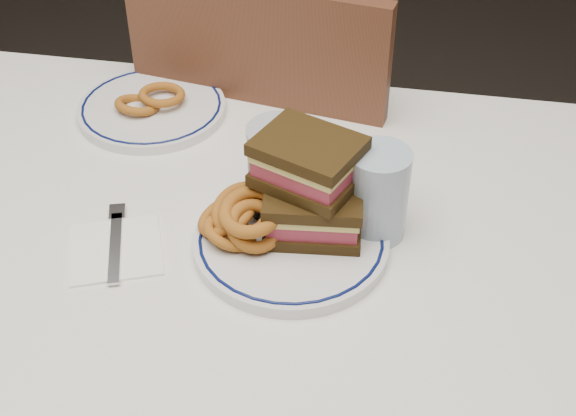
% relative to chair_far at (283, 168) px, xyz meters
% --- Properties ---
extents(dining_table, '(1.27, 0.87, 0.75)m').
position_rel_chair_far_xyz_m(dining_table, '(-0.11, -0.47, 0.13)').
color(dining_table, silver).
rests_on(dining_table, floor).
extents(chair_far, '(0.51, 0.51, 0.95)m').
position_rel_chair_far_xyz_m(chair_far, '(0.00, 0.00, 0.00)').
color(chair_far, '#422215').
rests_on(chair_far, floor).
extents(main_plate, '(0.26, 0.26, 0.02)m').
position_rel_chair_far_xyz_m(main_plate, '(0.10, -0.47, 0.24)').
color(main_plate, silver).
rests_on(main_plate, dining_table).
extents(reuben_sandwich, '(0.16, 0.14, 0.13)m').
position_rel_chair_far_xyz_m(reuben_sandwich, '(0.12, -0.44, 0.31)').
color(reuben_sandwich, black).
rests_on(reuben_sandwich, main_plate).
extents(onion_rings_main, '(0.13, 0.10, 0.08)m').
position_rel_chair_far_xyz_m(onion_rings_main, '(0.04, -0.48, 0.28)').
color(onion_rings_main, brown).
rests_on(onion_rings_main, main_plate).
extents(ketchup_ramekin, '(0.05, 0.05, 0.03)m').
position_rel_chair_far_xyz_m(ketchup_ramekin, '(0.05, -0.37, 0.27)').
color(ketchup_ramekin, silver).
rests_on(ketchup_ramekin, main_plate).
extents(beer_mug, '(0.13, 0.09, 0.15)m').
position_rel_chair_far_xyz_m(beer_mug, '(0.08, -0.41, 0.31)').
color(beer_mug, black).
rests_on(beer_mug, dining_table).
extents(water_glass, '(0.08, 0.08, 0.13)m').
position_rel_chair_far_xyz_m(water_glass, '(0.20, -0.42, 0.30)').
color(water_glass, '#94AABF').
rests_on(water_glass, dining_table).
extents(far_plate, '(0.24, 0.24, 0.02)m').
position_rel_chair_far_xyz_m(far_plate, '(-0.18, -0.19, 0.24)').
color(far_plate, silver).
rests_on(far_plate, dining_table).
extents(onion_rings_far, '(0.11, 0.10, 0.04)m').
position_rel_chair_far_xyz_m(onion_rings_far, '(-0.18, -0.20, 0.26)').
color(onion_rings_far, brown).
rests_on(onion_rings_far, far_plate).
extents(napkin_fork, '(0.15, 0.17, 0.01)m').
position_rel_chair_far_xyz_m(napkin_fork, '(-0.13, -0.52, 0.23)').
color(napkin_fork, white).
rests_on(napkin_fork, dining_table).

